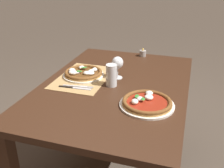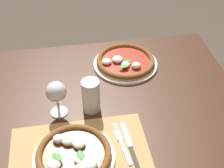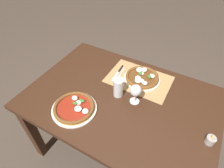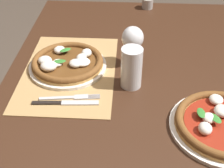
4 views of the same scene
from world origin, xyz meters
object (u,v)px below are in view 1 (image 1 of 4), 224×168
(pizza_near, at_px, (83,73))
(wine_glass, at_px, (117,64))
(pizza_far, at_px, (147,103))
(votive_candle, at_px, (143,54))
(pint_glass, at_px, (111,76))
(fork, at_px, (78,86))
(knife, at_px, (75,88))

(pizza_near, xyz_separation_m, wine_glass, (-0.04, 0.24, 0.08))
(pizza_near, relative_size, pizza_far, 0.93)
(votive_candle, bearing_deg, pizza_far, 12.81)
(wine_glass, bearing_deg, pint_glass, -0.59)
(wine_glass, distance_m, fork, 0.31)
(wine_glass, height_order, votive_candle, wine_glass)
(pint_glass, relative_size, votive_candle, 2.01)
(fork, distance_m, knife, 0.03)
(pizza_far, bearing_deg, knife, -99.61)
(knife, bearing_deg, pint_glass, 118.70)
(pizza_far, distance_m, wine_glass, 0.43)
(pizza_far, bearing_deg, fork, -103.11)
(pizza_near, height_order, pint_glass, pint_glass)
(pizza_far, bearing_deg, pint_glass, -125.98)
(fork, height_order, knife, knife)
(pint_glass, distance_m, knife, 0.25)
(wine_glass, bearing_deg, knife, -40.44)
(fork, distance_m, votive_candle, 0.78)
(pizza_far, xyz_separation_m, knife, (-0.08, -0.48, -0.01))
(knife, bearing_deg, wine_glass, 139.56)
(pizza_near, distance_m, pint_glass, 0.26)
(wine_glass, xyz_separation_m, fork, (0.22, -0.20, -0.10))
(fork, bearing_deg, wine_glass, 137.70)
(wine_glass, relative_size, votive_candle, 2.15)
(pizza_near, relative_size, pint_glass, 1.98)
(pint_glass, height_order, fork, pint_glass)
(pint_glass, bearing_deg, fork, -66.36)
(pizza_near, height_order, knife, pizza_near)
(pizza_far, relative_size, knife, 1.43)
(pizza_near, height_order, wine_glass, wine_glass)
(pizza_far, bearing_deg, votive_candle, -167.19)
(votive_candle, bearing_deg, pint_glass, -6.74)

